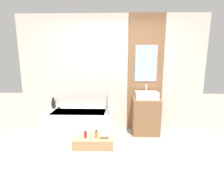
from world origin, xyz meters
TOP-DOWN VIEW (x-y plane):
  - ground_plane at (0.00, 0.00)m, footprint 12.00×12.00m
  - wall_tiled_back at (0.00, 1.58)m, footprint 4.20×0.06m
  - wall_wood_accent at (0.77, 1.53)m, footprint 0.78×0.04m
  - bathtub at (-0.70, 1.18)m, footprint 1.47×0.70m
  - glass_shower_screen at (0.00, 1.10)m, footprint 0.01×0.50m
  - wooden_step_bench at (-0.31, 0.59)m, footprint 0.75×0.31m
  - vanity_cabinet at (0.77, 1.28)m, footprint 0.57×0.47m
  - sink at (0.77, 1.28)m, footprint 0.47×0.34m
  - vase_tall_dark at (-1.34, 1.43)m, footprint 0.09×0.09m
  - vase_round_light at (-1.22, 1.43)m, footprint 0.09×0.09m
  - bottle_soap_primary at (-0.46, 0.59)m, footprint 0.05×0.05m
  - bottle_soap_secondary at (-0.26, 0.59)m, footprint 0.05×0.05m
  - towel_roll at (-0.11, 0.59)m, footprint 0.16×0.09m

SIDE VIEW (x-z plane):
  - ground_plane at x=0.00m, z-range 0.00..0.00m
  - wooden_step_bench at x=-0.31m, z-range 0.00..0.19m
  - towel_roll at x=-0.11m, z-range 0.19..0.28m
  - bottle_soap_primary at x=-0.46m, z-range 0.18..0.32m
  - bottle_soap_secondary at x=-0.26m, z-range 0.18..0.34m
  - bathtub at x=-0.70m, z-range 0.00..0.52m
  - vanity_cabinet at x=0.77m, z-range 0.00..0.80m
  - vase_round_light at x=-1.22m, z-range 0.52..0.61m
  - vase_tall_dark at x=-1.34m, z-range 0.49..0.75m
  - sink at x=0.77m, z-range 0.72..1.02m
  - glass_shower_screen at x=0.00m, z-range 0.52..1.44m
  - wall_tiled_back at x=0.00m, z-range 0.00..2.60m
  - wall_wood_accent at x=0.77m, z-range 0.02..2.62m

